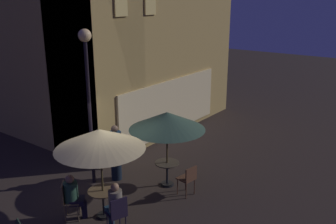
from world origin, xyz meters
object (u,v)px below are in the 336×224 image
at_px(patron_standing_2, 116,153).
at_px(cafe_table_0, 103,197).
at_px(cafe_table_1, 167,169).
at_px(patio_umbrella_0, 100,139).
at_px(cafe_chair_2, 188,177).
at_px(patron_seated_1, 115,204).
at_px(street_lamp_near_corner, 87,75).
at_px(patron_seated_0, 73,194).
at_px(cafe_chair_1, 118,212).
at_px(patio_umbrella_1, 167,121).
at_px(cafe_chair_0, 67,198).

bearing_deg(patron_standing_2, cafe_table_0, 51.33).
relative_size(cafe_table_0, cafe_table_1, 1.04).
bearing_deg(cafe_table_1, patio_umbrella_0, 172.73).
bearing_deg(patio_umbrella_0, cafe_chair_2, -27.75).
distance_m(cafe_table_0, cafe_table_1, 2.32).
distance_m(cafe_table_1, patron_seated_1, 2.58).
bearing_deg(cafe_table_1, patron_seated_1, -172.02).
bearing_deg(cafe_table_1, cafe_table_0, 172.73).
height_order(street_lamp_near_corner, cafe_table_0, street_lamp_near_corner).
distance_m(cafe_table_0, cafe_chair_2, 2.44).
bearing_deg(patio_umbrella_0, patron_seated_0, 132.89).
bearing_deg(cafe_chair_1, patio_umbrella_0, 0.00).
height_order(street_lamp_near_corner, patron_seated_0, street_lamp_near_corner).
distance_m(cafe_chair_2, patron_standing_2, 2.39).
relative_size(cafe_chair_1, patron_seated_1, 0.75).
bearing_deg(street_lamp_near_corner, patio_umbrella_1, -57.88).
relative_size(cafe_chair_0, patron_seated_0, 0.82).
relative_size(street_lamp_near_corner, cafe_chair_1, 4.75).
height_order(patio_umbrella_1, cafe_chair_0, patio_umbrella_1).
distance_m(cafe_chair_2, patron_seated_1, 2.46).
height_order(cafe_chair_0, cafe_chair_2, cafe_chair_0).
bearing_deg(street_lamp_near_corner, cafe_chair_1, -120.85).
height_order(patio_umbrella_0, cafe_chair_0, patio_umbrella_0).
relative_size(cafe_table_0, cafe_chair_2, 0.85).
distance_m(street_lamp_near_corner, cafe_chair_0, 3.35).
bearing_deg(patron_seated_1, cafe_chair_2, -80.78).
relative_size(cafe_table_0, patron_seated_1, 0.59).
bearing_deg(cafe_chair_2, patio_umbrella_0, 71.67).
height_order(street_lamp_near_corner, cafe_table_1, street_lamp_near_corner).
bearing_deg(patio_umbrella_1, cafe_table_0, 172.73).
distance_m(street_lamp_near_corner, cafe_chair_1, 3.89).
height_order(cafe_table_1, cafe_chair_2, cafe_chair_2).
bearing_deg(cafe_chair_1, patio_umbrella_1, -58.53).
bearing_deg(patron_seated_1, cafe_chair_0, 35.92).
height_order(patio_umbrella_0, patron_standing_2, patio_umbrella_0).
distance_m(patio_umbrella_0, patron_seated_1, 1.56).
bearing_deg(street_lamp_near_corner, patron_standing_2, -36.13).
xyz_separation_m(cafe_chair_2, patron_standing_2, (-0.48, 2.31, 0.32)).
xyz_separation_m(cafe_chair_0, patron_standing_2, (2.28, 0.53, 0.28)).
bearing_deg(cafe_chair_2, cafe_chair_0, 66.58).
bearing_deg(patron_seated_1, cafe_chair_1, -180.00).
bearing_deg(cafe_chair_1, cafe_table_1, -58.53).
xyz_separation_m(street_lamp_near_corner, patron_standing_2, (0.56, -0.41, -2.43)).
relative_size(cafe_table_1, patron_standing_2, 0.42).
relative_size(cafe_chair_0, patron_seated_1, 0.78).
relative_size(cafe_table_0, patron_seated_0, 0.62).
bearing_deg(patio_umbrella_1, patron_standing_2, 112.91).
height_order(patron_seated_0, patron_standing_2, patron_standing_2).
bearing_deg(patron_standing_2, patio_umbrella_1, 129.17).
xyz_separation_m(patio_umbrella_1, cafe_chair_2, (-0.14, -0.84, -1.46)).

